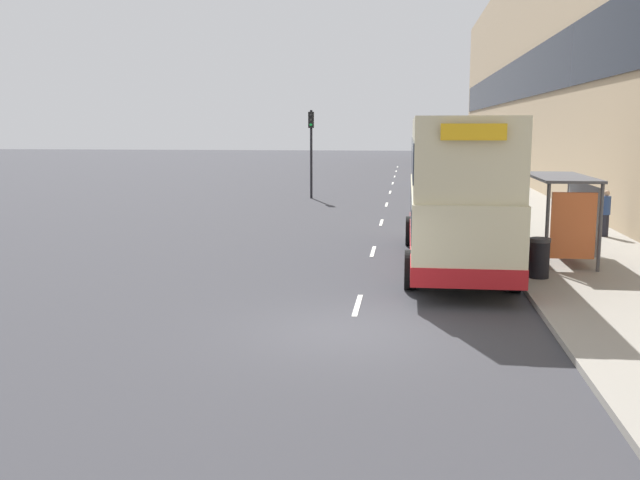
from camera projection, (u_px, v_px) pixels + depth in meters
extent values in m
plane|color=#38383D|center=(350.00, 332.00, 14.24)|extent=(220.00, 220.00, 0.00)
cube|color=gray|center=(484.00, 183.00, 51.18)|extent=(5.00, 93.00, 0.14)
cube|color=tan|center=(547.00, 64.00, 49.39)|extent=(3.00, 93.00, 16.70)
cube|color=black|center=(523.00, 77.00, 49.71)|extent=(0.12, 89.28, 3.01)
cube|color=silver|center=(358.00, 305.00, 16.36)|extent=(0.12, 2.00, 0.01)
cube|color=silver|center=(373.00, 251.00, 23.41)|extent=(0.12, 2.00, 0.01)
cube|color=silver|center=(381.00, 223.00, 30.47)|extent=(0.12, 2.00, 0.01)
cube|color=silver|center=(387.00, 205.00, 37.52)|extent=(0.12, 2.00, 0.01)
cube|color=silver|center=(390.00, 192.00, 44.57)|extent=(0.12, 2.00, 0.01)
cube|color=silver|center=(393.00, 183.00, 51.63)|extent=(0.12, 2.00, 0.01)
cube|color=silver|center=(395.00, 176.00, 58.68)|extent=(0.12, 2.00, 0.01)
cube|color=silver|center=(396.00, 171.00, 65.73)|extent=(0.12, 2.00, 0.01)
cube|color=silver|center=(397.00, 167.00, 72.79)|extent=(0.12, 2.00, 0.01)
cube|color=#4C4C51|center=(561.00, 177.00, 21.15)|extent=(1.60, 4.20, 0.08)
cylinder|color=#4C4C51|center=(547.00, 227.00, 19.47)|extent=(0.10, 0.10, 2.40)
cylinder|color=#4C4C51|center=(524.00, 210.00, 23.39)|extent=(0.10, 0.10, 2.40)
cylinder|color=#4C4C51|center=(600.00, 228.00, 19.30)|extent=(0.10, 0.10, 2.40)
cylinder|color=#4C4C51|center=(568.00, 211.00, 23.22)|extent=(0.10, 0.10, 2.40)
cube|color=#99A8B2|center=(582.00, 215.00, 21.25)|extent=(0.04, 3.68, 1.92)
cube|color=#D86633|center=(573.00, 226.00, 19.44)|extent=(1.19, 0.10, 1.82)
cube|color=maroon|center=(565.00, 243.00, 21.44)|extent=(0.36, 2.80, 0.08)
cube|color=beige|center=(455.00, 218.00, 20.82)|extent=(2.55, 10.54, 1.85)
cube|color=beige|center=(457.00, 152.00, 20.53)|extent=(2.50, 10.22, 1.95)
cube|color=#B2191E|center=(454.00, 241.00, 20.93)|extent=(2.58, 10.59, 0.45)
cube|color=#2D3847|center=(455.00, 205.00, 20.77)|extent=(2.58, 9.90, 0.81)
cube|color=#2D3847|center=(457.00, 156.00, 20.54)|extent=(2.55, 9.90, 0.94)
cube|color=yellow|center=(474.00, 132.00, 15.28)|extent=(1.40, 0.08, 0.36)
cylinder|color=black|center=(410.00, 231.00, 24.63)|extent=(0.30, 1.00, 1.00)
cylinder|color=black|center=(485.00, 232.00, 24.33)|extent=(0.30, 1.00, 1.00)
cylinder|color=black|center=(410.00, 270.00, 17.92)|extent=(0.30, 1.00, 1.00)
cylinder|color=black|center=(514.00, 272.00, 17.61)|extent=(0.30, 1.00, 1.00)
cube|color=silver|center=(434.00, 174.00, 51.18)|extent=(1.74, 4.34, 0.80)
cube|color=#2D3847|center=(434.00, 164.00, 50.85)|extent=(1.53, 2.08, 0.66)
cylinder|color=black|center=(421.00, 178.00, 52.67)|extent=(0.20, 0.60, 0.60)
cylinder|color=black|center=(445.00, 178.00, 52.46)|extent=(0.20, 0.60, 0.60)
cylinder|color=black|center=(422.00, 181.00, 50.03)|extent=(0.20, 0.60, 0.60)
cylinder|color=black|center=(447.00, 181.00, 49.82)|extent=(0.20, 0.60, 0.60)
cube|color=navy|center=(427.00, 158.00, 76.85)|extent=(1.86, 4.21, 0.77)
cube|color=#2D3847|center=(427.00, 152.00, 76.54)|extent=(1.64, 2.02, 0.63)
cylinder|color=black|center=(418.00, 161.00, 78.30)|extent=(0.20, 0.60, 0.60)
cylinder|color=black|center=(435.00, 161.00, 78.08)|extent=(0.20, 0.60, 0.60)
cylinder|color=black|center=(418.00, 162.00, 75.75)|extent=(0.20, 0.60, 0.60)
cylinder|color=black|center=(436.00, 163.00, 75.52)|extent=(0.20, 0.60, 0.60)
cylinder|color=#23232D|center=(605.00, 226.00, 25.68)|extent=(0.27, 0.27, 0.79)
cylinder|color=navy|center=(606.00, 205.00, 25.56)|extent=(0.33, 0.33, 0.66)
sphere|color=tan|center=(607.00, 193.00, 25.50)|extent=(0.22, 0.22, 0.22)
cylinder|color=#23232D|center=(516.00, 241.00, 21.93)|extent=(0.29, 0.29, 0.86)
cylinder|color=#337260|center=(517.00, 216.00, 21.80)|extent=(0.36, 0.36, 0.72)
sphere|color=tan|center=(517.00, 201.00, 21.73)|extent=(0.23, 0.23, 0.23)
cylinder|color=black|center=(539.00, 260.00, 18.64)|extent=(0.52, 0.52, 0.95)
cylinder|color=#2D2D33|center=(540.00, 240.00, 18.55)|extent=(0.55, 0.55, 0.10)
cylinder|color=black|center=(311.00, 155.00, 40.51)|extent=(0.14, 0.14, 4.99)
cube|color=black|center=(311.00, 120.00, 40.15)|extent=(0.30, 0.24, 0.90)
sphere|color=#2D2D2D|center=(311.00, 115.00, 39.99)|extent=(0.16, 0.16, 0.16)
sphere|color=#2D2D2D|center=(311.00, 120.00, 40.03)|extent=(0.16, 0.16, 0.16)
sphere|color=#19D84C|center=(311.00, 125.00, 40.08)|extent=(0.16, 0.16, 0.16)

